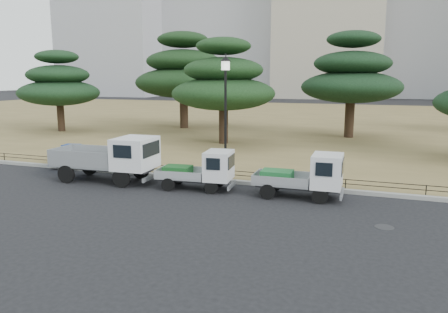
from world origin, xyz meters
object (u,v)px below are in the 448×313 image
at_px(truck_kei_front, 201,170).
at_px(tarp_pile, 69,157).
at_px(truck_large, 110,157).
at_px(truck_kei_rear, 305,176).
at_px(street_lamp, 225,97).

xyz_separation_m(truck_kei_front, tarp_pile, (-8.04, 1.69, -0.23)).
bearing_deg(truck_kei_front, truck_large, 175.03).
xyz_separation_m(truck_large, truck_kei_rear, (8.64, 0.23, -0.26)).
bearing_deg(street_lamp, tarp_pile, -179.72).
height_order(truck_large, street_lamp, street_lamp).
distance_m(street_lamp, tarp_pile, 9.09).
relative_size(truck_large, truck_kei_front, 1.47).
height_order(truck_large, truck_kei_rear, truck_large).
bearing_deg(truck_kei_rear, truck_kei_front, -179.04).
bearing_deg(truck_kei_rear, truck_large, -179.86).
relative_size(truck_large, street_lamp, 0.88).
height_order(truck_kei_front, street_lamp, street_lamp).
height_order(truck_large, tarp_pile, truck_large).
height_order(truck_kei_front, tarp_pile, truck_kei_front).
distance_m(truck_kei_front, street_lamp, 3.46).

